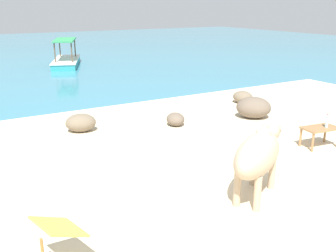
{
  "coord_description": "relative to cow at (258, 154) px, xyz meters",
  "views": [
    {
      "loc": [
        -3.77,
        -3.58,
        2.95
      ],
      "look_at": [
        0.05,
        3.0,
        0.55
      ],
      "focal_mm": 41.41,
      "sensor_mm": 36.0,
      "label": 1
    }
  ],
  "objects": [
    {
      "name": "low_bench_table",
      "position": [
        2.69,
        0.99,
        -0.35
      ],
      "size": [
        0.81,
        0.53,
        0.43
      ],
      "rotation": [
        0.0,
        0.0,
        -0.12
      ],
      "color": "olive",
      "rests_on": "sand_beach"
    },
    {
      "name": "shore_rock_flat",
      "position": [
        -1.37,
        4.55,
        -0.49
      ],
      "size": [
        0.84,
        0.72,
        0.43
      ],
      "primitive_type": "ellipsoid",
      "rotation": [
        0.0,
        0.0,
        2.86
      ],
      "color": "#756651",
      "rests_on": "sand_beach"
    },
    {
      "name": "sand_beach",
      "position": [
        -0.22,
        -0.52,
        -0.73
      ],
      "size": [
        18.0,
        14.0,
        0.04
      ],
      "primitive_type": "cube",
      "color": "beige",
      "rests_on": "ground"
    },
    {
      "name": "shore_rock_large",
      "position": [
        0.83,
        3.82,
        -0.54
      ],
      "size": [
        0.54,
        0.6,
        0.33
      ],
      "primitive_type": "ellipsoid",
      "rotation": [
        0.0,
        0.0,
        1.36
      ],
      "color": "#6B5B4C",
      "rests_on": "sand_beach"
    },
    {
      "name": "shore_rock_medium",
      "position": [
        2.98,
        3.37,
        -0.42
      ],
      "size": [
        1.18,
        1.16,
        0.57
      ],
      "primitive_type": "ellipsoid",
      "rotation": [
        0.0,
        0.0,
        2.41
      ],
      "color": "#6B5B4C",
      "rests_on": "sand_beach"
    },
    {
      "name": "bottle",
      "position": [
        2.79,
        0.93,
        -0.15
      ],
      "size": [
        0.07,
        0.07,
        0.3
      ],
      "color": "#A3C6D1",
      "rests_on": "low_bench_table"
    },
    {
      "name": "deck_chair_far",
      "position": [
        -3.31,
        -0.31,
        -0.32
      ],
      "size": [
        0.87,
        0.71,
        0.68
      ],
      "rotation": [
        0.0,
        0.0,
        3.39
      ],
      "color": "olive",
      "rests_on": "sand_beach"
    },
    {
      "name": "cow",
      "position": [
        0.0,
        0.0,
        0.0
      ],
      "size": [
        1.82,
        1.31,
        1.07
      ],
      "rotation": [
        0.0,
        0.0,
        0.54
      ],
      "color": "tan",
      "rests_on": "sand_beach"
    },
    {
      "name": "shore_rock_small",
      "position": [
        3.82,
        4.77,
        -0.52
      ],
      "size": [
        0.69,
        0.75,
        0.38
      ],
      "primitive_type": "ellipsoid",
      "rotation": [
        0.0,
        0.0,
        1.86
      ],
      "color": "#756651",
      "rests_on": "sand_beach"
    },
    {
      "name": "water_surface",
      "position": [
        -0.22,
        21.48,
        -0.75
      ],
      "size": [
        60.0,
        36.0,
        0.03
      ],
      "primitive_type": "cube",
      "color": "teal",
      "rests_on": "ground"
    },
    {
      "name": "boat_teal",
      "position": [
        1.35,
        15.2,
        -0.46
      ],
      "size": [
        2.4,
        3.84,
        1.29
      ],
      "rotation": [
        0.0,
        0.0,
        4.34
      ],
      "color": "teal",
      "rests_on": "water_surface"
    }
  ]
}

